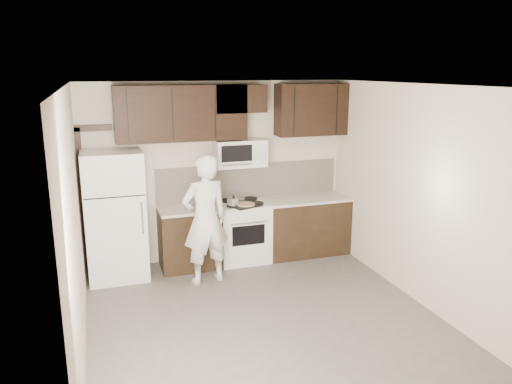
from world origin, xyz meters
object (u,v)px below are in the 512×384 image
refrigerator (115,216)px  person (205,220)px  microwave (240,153)px  stove (243,231)px

refrigerator → person: (1.15, -0.55, -0.01)m
refrigerator → person: bearing=-25.8°
microwave → person: (-0.70, -0.72, -0.76)m
stove → person: bearing=-139.4°
stove → microwave: size_ratio=1.24×
microwave → refrigerator: microwave is taller
person → stove: bearing=-150.8°
stove → person: 1.02m
person → microwave: bearing=-145.7°
stove → refrigerator: 1.90m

